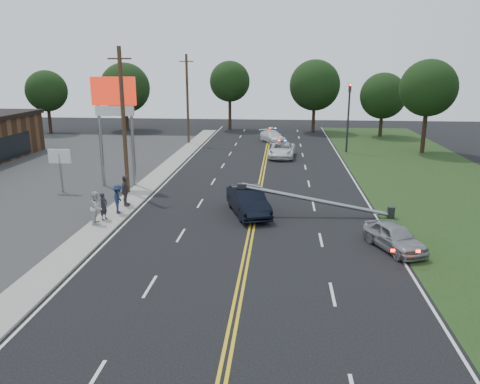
# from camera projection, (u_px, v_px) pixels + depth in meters

# --- Properties ---
(ground) EXTENTS (120.00, 120.00, 0.00)m
(ground) POSITION_uv_depth(u_px,v_px,m) (244.00, 269.00, 20.77)
(ground) COLOR black
(ground) RESTS_ON ground
(sidewalk) EXTENTS (1.80, 70.00, 0.12)m
(sidewalk) POSITION_uv_depth(u_px,v_px,m) (130.00, 201.00, 31.09)
(sidewalk) COLOR gray
(sidewalk) RESTS_ON ground
(grass_verge) EXTENTS (12.00, 80.00, 0.01)m
(grass_verge) POSITION_uv_depth(u_px,v_px,m) (472.00, 210.00, 29.21)
(grass_verge) COLOR #1B3213
(grass_verge) RESTS_ON ground
(centerline_yellow) EXTENTS (0.36, 80.00, 0.00)m
(centerline_yellow) POSITION_uv_depth(u_px,v_px,m) (256.00, 205.00, 30.38)
(centerline_yellow) COLOR gold
(centerline_yellow) RESTS_ON ground
(pylon_sign) EXTENTS (3.20, 0.35, 8.00)m
(pylon_sign) POSITION_uv_depth(u_px,v_px,m) (114.00, 105.00, 33.56)
(pylon_sign) COLOR gray
(pylon_sign) RESTS_ON ground
(small_sign) EXTENTS (1.60, 0.14, 3.10)m
(small_sign) POSITION_uv_depth(u_px,v_px,m) (60.00, 160.00, 32.90)
(small_sign) COLOR gray
(small_sign) RESTS_ON ground
(traffic_signal) EXTENTS (0.28, 0.41, 7.05)m
(traffic_signal) POSITION_uv_depth(u_px,v_px,m) (349.00, 112.00, 47.79)
(traffic_signal) COLOR #2D2D30
(traffic_signal) RESTS_ON ground
(fallen_streetlight) EXTENTS (9.36, 0.44, 1.91)m
(fallen_streetlight) POSITION_uv_depth(u_px,v_px,m) (325.00, 202.00, 27.86)
(fallen_streetlight) COLOR #2D2D30
(fallen_streetlight) RESTS_ON ground
(utility_pole_mid) EXTENTS (1.60, 0.28, 10.00)m
(utility_pole_mid) POSITION_uv_depth(u_px,v_px,m) (124.00, 121.00, 31.77)
(utility_pole_mid) COLOR #382619
(utility_pole_mid) RESTS_ON ground
(utility_pole_far) EXTENTS (1.60, 0.28, 10.00)m
(utility_pole_far) POSITION_uv_depth(u_px,v_px,m) (187.00, 99.00, 52.92)
(utility_pole_far) COLOR #382619
(utility_pole_far) RESTS_ON ground
(tree_4) EXTENTS (5.32, 5.32, 8.21)m
(tree_4) POSITION_uv_depth(u_px,v_px,m) (47.00, 91.00, 61.12)
(tree_4) COLOR black
(tree_4) RESTS_ON ground
(tree_5) EXTENTS (6.77, 6.77, 9.19)m
(tree_5) POSITION_uv_depth(u_px,v_px,m) (125.00, 88.00, 64.11)
(tree_5) COLOR black
(tree_5) RESTS_ON ground
(tree_6) EXTENTS (5.57, 5.57, 9.42)m
(tree_6) POSITION_uv_depth(u_px,v_px,m) (230.00, 82.00, 64.60)
(tree_6) COLOR black
(tree_6) RESTS_ON ground
(tree_7) EXTENTS (6.72, 6.72, 9.58)m
(tree_7) POSITION_uv_depth(u_px,v_px,m) (315.00, 85.00, 62.26)
(tree_7) COLOR black
(tree_7) RESTS_ON ground
(tree_8) EXTENTS (5.71, 5.71, 7.95)m
(tree_8) POSITION_uv_depth(u_px,v_px,m) (383.00, 96.00, 58.46)
(tree_8) COLOR black
(tree_8) RESTS_ON ground
(tree_9) EXTENTS (5.68, 5.68, 9.42)m
(tree_9) POSITION_uv_depth(u_px,v_px,m) (428.00, 88.00, 46.86)
(tree_9) COLOR black
(tree_9) RESTS_ON ground
(crashed_sedan) EXTENTS (3.21, 5.25, 1.63)m
(crashed_sedan) POSITION_uv_depth(u_px,v_px,m) (248.00, 201.00, 28.34)
(crashed_sedan) COLOR black
(crashed_sedan) RESTS_ON ground
(waiting_sedan) EXTENTS (2.91, 4.14, 1.31)m
(waiting_sedan) POSITION_uv_depth(u_px,v_px,m) (394.00, 237.00, 22.87)
(waiting_sedan) COLOR gray
(waiting_sedan) RESTS_ON ground
(emergency_a) EXTENTS (2.77, 5.35, 1.44)m
(emergency_a) POSITION_uv_depth(u_px,v_px,m) (282.00, 150.00, 46.04)
(emergency_a) COLOR silver
(emergency_a) RESTS_ON ground
(emergency_b) EXTENTS (3.62, 4.97, 1.34)m
(emergency_b) POSITION_uv_depth(u_px,v_px,m) (272.00, 137.00, 55.05)
(emergency_b) COLOR white
(emergency_b) RESTS_ON ground
(bystander_a) EXTENTS (0.51, 0.66, 1.60)m
(bystander_a) POSITION_uv_depth(u_px,v_px,m) (104.00, 206.00, 26.95)
(bystander_a) COLOR #24242B
(bystander_a) RESTS_ON sidewalk
(bystander_b) EXTENTS (0.81, 0.98, 1.86)m
(bystander_b) POSITION_uv_depth(u_px,v_px,m) (96.00, 207.00, 26.28)
(bystander_b) COLOR silver
(bystander_b) RESTS_ON sidewalk
(bystander_c) EXTENTS (0.86, 1.25, 1.77)m
(bystander_c) POSITION_uv_depth(u_px,v_px,m) (118.00, 199.00, 28.11)
(bystander_c) COLOR #1C2846
(bystander_c) RESTS_ON sidewalk
(bystander_d) EXTENTS (0.50, 1.17, 1.98)m
(bystander_d) POSITION_uv_depth(u_px,v_px,m) (125.00, 191.00, 29.56)
(bystander_d) COLOR #584A46
(bystander_d) RESTS_ON sidewalk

